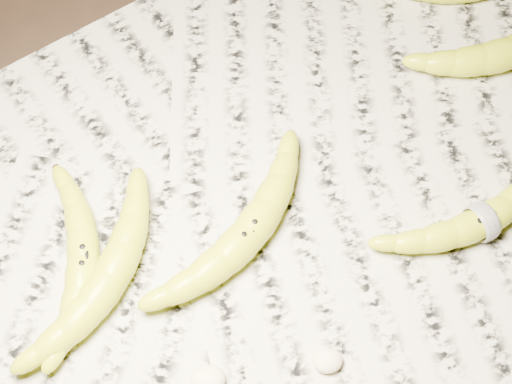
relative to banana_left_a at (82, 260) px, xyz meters
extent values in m
plane|color=black|center=(0.21, -0.01, -0.03)|extent=(3.00, 3.00, 0.00)
cube|color=#BBB7A0|center=(0.22, -0.01, -0.02)|extent=(0.90, 0.70, 0.01)
torus|color=white|center=(0.41, -0.04, 0.00)|extent=(0.02, 0.04, 0.04)
ellipsoid|color=beige|center=(0.10, -0.14, -0.01)|extent=(0.03, 0.03, 0.02)
ellipsoid|color=beige|center=(0.22, -0.15, -0.01)|extent=(0.03, 0.02, 0.02)
camera|label=1|loc=(0.12, -0.31, 0.67)|focal=50.00mm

